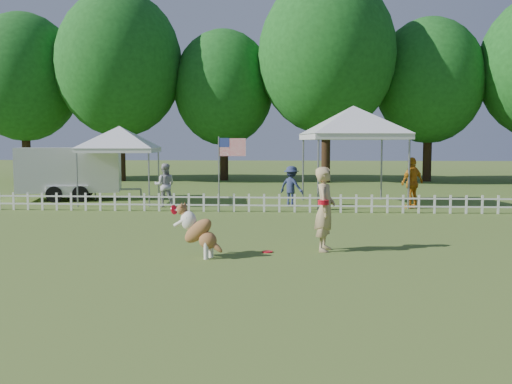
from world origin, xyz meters
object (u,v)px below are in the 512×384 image
(frisbee_on_turf, at_px, (267,252))
(spectator_c, at_px, (412,183))
(handler, at_px, (325,209))
(spectator_a, at_px, (165,185))
(spectator_b, at_px, (291,186))
(dog, at_px, (199,231))
(canopy_tent_right, at_px, (353,156))
(flag_pole, at_px, (219,175))
(canopy_tent_left, at_px, (120,166))
(cargo_trailer, at_px, (70,173))

(frisbee_on_turf, xyz_separation_m, spectator_c, (4.64, 8.34, 0.88))
(handler, distance_m, frisbee_on_turf, 1.51)
(spectator_a, relative_size, spectator_c, 0.87)
(spectator_b, bearing_deg, frisbee_on_turf, 120.43)
(dog, xyz_separation_m, spectator_b, (1.78, 9.19, 0.19))
(frisbee_on_turf, distance_m, spectator_c, 9.58)
(spectator_a, bearing_deg, spectator_c, 174.00)
(canopy_tent_right, bearing_deg, flag_pole, -157.99)
(canopy_tent_left, height_order, canopy_tent_right, canopy_tent_right)
(spectator_c, bearing_deg, dog, 17.67)
(spectator_b, xyz_separation_m, spectator_c, (4.19, -0.22, 0.16))
(handler, bearing_deg, canopy_tent_left, 49.68)
(canopy_tent_left, bearing_deg, dog, -70.66)
(canopy_tent_left, distance_m, spectator_a, 2.31)
(spectator_a, height_order, spectator_c, spectator_c)
(flag_pole, relative_size, spectator_a, 1.61)
(frisbee_on_turf, bearing_deg, cargo_trailer, 128.83)
(handler, bearing_deg, canopy_tent_right, 1.91)
(dog, distance_m, spectator_c, 10.78)
(frisbee_on_turf, distance_m, cargo_trailer, 13.40)
(flag_pole, relative_size, spectator_c, 1.40)
(frisbee_on_turf, xyz_separation_m, flag_pole, (-1.91, 6.71, 1.23))
(dog, height_order, spectator_a, spectator_a)
(handler, distance_m, dog, 2.71)
(flag_pole, height_order, spectator_a, flag_pole)
(dog, bearing_deg, canopy_tent_right, 90.24)
(cargo_trailer, bearing_deg, dog, -71.74)
(cargo_trailer, relative_size, spectator_a, 3.13)
(canopy_tent_left, distance_m, flag_pole, 4.79)
(frisbee_on_turf, height_order, spectator_c, spectator_c)
(canopy_tent_right, xyz_separation_m, spectator_b, (-2.24, -0.86, -1.05))
(cargo_trailer, bearing_deg, spectator_b, -26.08)
(canopy_tent_left, relative_size, spectator_a, 1.84)
(dog, height_order, canopy_tent_right, canopy_tent_right)
(flag_pole, bearing_deg, cargo_trailer, 154.99)
(frisbee_on_turf, xyz_separation_m, canopy_tent_left, (-5.98, 9.23, 1.41))
(flag_pole, bearing_deg, spectator_c, 18.67)
(canopy_tent_left, height_order, spectator_a, canopy_tent_left)
(cargo_trailer, distance_m, flag_pole, 7.45)
(canopy_tent_left, distance_m, canopy_tent_right, 8.67)
(spectator_b, bearing_deg, cargo_trailer, 21.62)
(canopy_tent_right, height_order, cargo_trailer, canopy_tent_right)
(cargo_trailer, distance_m, spectator_a, 4.89)
(frisbee_on_turf, relative_size, spectator_a, 0.15)
(flag_pole, bearing_deg, spectator_a, 150.68)
(cargo_trailer, distance_m, spectator_c, 13.18)
(canopy_tent_left, relative_size, cargo_trailer, 0.59)
(cargo_trailer, bearing_deg, frisbee_on_turf, -65.46)
(dog, relative_size, canopy_tent_left, 0.38)
(canopy_tent_right, distance_m, spectator_a, 6.91)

